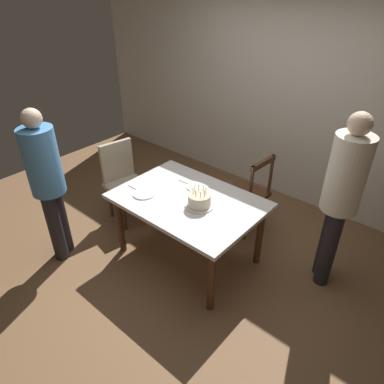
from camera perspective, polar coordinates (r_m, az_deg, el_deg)
ground at (r=3.85m, az=-0.57°, el=-10.27°), size 6.40×6.40×0.00m
back_wall at (r=4.59m, az=15.23°, el=14.62°), size 6.40×0.10×2.60m
dining_table at (r=3.45m, az=-0.63°, el=-2.40°), size 1.41×0.99×0.73m
birthday_cake at (r=3.27m, az=1.21°, el=-1.39°), size 0.28×0.28×0.19m
plate_near_celebrant at (r=3.50m, az=-7.85°, el=-0.30°), size 0.22×0.22×0.01m
plate_far_side at (r=3.58m, az=0.87°, el=0.83°), size 0.22×0.22×0.01m
fork_near_celebrant at (r=3.62m, az=-9.42°, el=0.63°), size 0.18×0.02×0.01m
fork_far_side at (r=3.67m, az=-1.12°, el=1.59°), size 0.18×0.02×0.01m
chair_spindle_back at (r=4.02m, az=8.88°, el=-0.40°), size 0.47×0.47×0.95m
chair_upholstered at (r=4.24m, az=-11.15°, el=2.34°), size 0.51×0.51×0.95m
person_celebrant at (r=3.62m, az=-22.57°, el=1.91°), size 0.32×0.32×1.62m
person_guest at (r=3.27m, az=23.15°, el=-0.33°), size 0.32×0.32×1.71m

